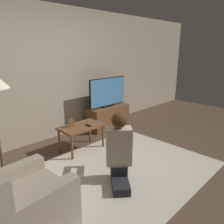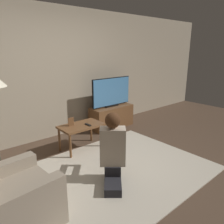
% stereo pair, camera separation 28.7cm
% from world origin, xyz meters
% --- Properties ---
extents(ground_plane, '(10.00, 10.00, 0.00)m').
position_xyz_m(ground_plane, '(0.00, 0.00, 0.00)').
color(ground_plane, brown).
extents(wall_back, '(10.00, 0.06, 2.60)m').
position_xyz_m(wall_back, '(0.00, 1.93, 1.30)').
color(wall_back, tan).
rests_on(wall_back, ground_plane).
extents(rug, '(2.77, 2.09, 0.02)m').
position_xyz_m(rug, '(0.00, 0.00, 0.01)').
color(rug, beige).
rests_on(rug, ground_plane).
extents(tv_stand, '(1.04, 0.40, 0.50)m').
position_xyz_m(tv_stand, '(1.24, 1.54, 0.25)').
color(tv_stand, brown).
rests_on(tv_stand, ground_plane).
extents(tv, '(1.06, 0.08, 0.66)m').
position_xyz_m(tv, '(1.24, 1.54, 0.84)').
color(tv, black).
rests_on(tv, tv_stand).
extents(coffee_table, '(0.78, 0.46, 0.47)m').
position_xyz_m(coffee_table, '(0.06, 1.00, 0.41)').
color(coffee_table, brown).
rests_on(coffee_table, ground_plane).
extents(armchair, '(0.87, 0.83, 0.87)m').
position_xyz_m(armchair, '(-1.51, -0.09, 0.29)').
color(armchair, gray).
rests_on(armchair, ground_plane).
extents(person_kneeling, '(0.71, 0.77, 0.98)m').
position_xyz_m(person_kneeling, '(-0.19, -0.15, 0.51)').
color(person_kneeling, '#232328').
rests_on(person_kneeling, rug).
extents(picture_frame, '(0.11, 0.01, 0.15)m').
position_xyz_m(picture_frame, '(-0.10, 1.08, 0.54)').
color(picture_frame, brown).
rests_on(picture_frame, coffee_table).
extents(remote, '(0.04, 0.15, 0.02)m').
position_xyz_m(remote, '(0.14, 0.91, 0.48)').
color(remote, black).
rests_on(remote, coffee_table).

